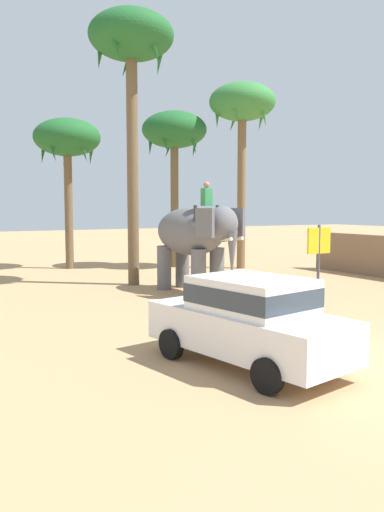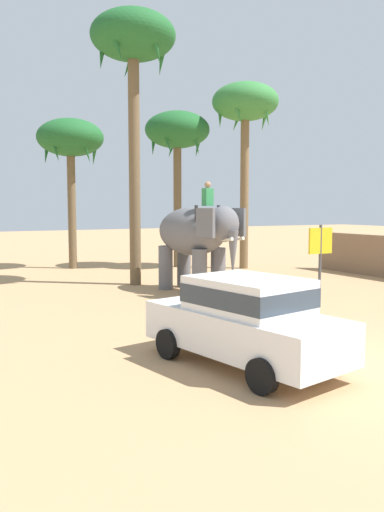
{
  "view_description": "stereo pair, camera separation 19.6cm",
  "coord_description": "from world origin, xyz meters",
  "px_view_note": "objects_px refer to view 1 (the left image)",
  "views": [
    {
      "loc": [
        -7.02,
        -7.13,
        3.01
      ],
      "look_at": [
        0.29,
        5.85,
        1.6
      ],
      "focal_mm": 36.3,
      "sensor_mm": 36.0,
      "label": 1
    },
    {
      "loc": [
        -6.85,
        -7.22,
        3.01
      ],
      "look_at": [
        0.29,
        5.85,
        1.6
      ],
      "focal_mm": 36.3,
      "sensor_mm": 36.0,
      "label": 2
    }
  ],
  "objects_px": {
    "car_sedan_foreground": "(249,318)",
    "palm_tree_far_back": "(242,108)",
    "palm_tree_near_hut": "(174,134)",
    "palm_tree_behind_elephant": "(131,47)",
    "palm_tree_leaning_seaward": "(67,141)",
    "signboard_yellow": "(319,245)",
    "elephant_with_mahout": "(195,236)"
  },
  "relations": [
    {
      "from": "car_sedan_foreground",
      "to": "palm_tree_far_back",
      "type": "xyz_separation_m",
      "value": [
        8.94,
        13.14,
        6.84
      ]
    },
    {
      "from": "palm_tree_near_hut",
      "to": "palm_tree_behind_elephant",
      "type": "bearing_deg",
      "value": -132.37
    },
    {
      "from": "palm_tree_far_back",
      "to": "palm_tree_leaning_seaward",
      "type": "bearing_deg",
      "value": 151.69
    },
    {
      "from": "palm_tree_leaning_seaward",
      "to": "signboard_yellow",
      "type": "height_order",
      "value": "palm_tree_leaning_seaward"
    },
    {
      "from": "palm_tree_leaning_seaward",
      "to": "signboard_yellow",
      "type": "bearing_deg",
      "value": -64.54
    },
    {
      "from": "elephant_with_mahout",
      "to": "car_sedan_foreground",
      "type": "bearing_deg",
      "value": -112.87
    },
    {
      "from": "palm_tree_behind_elephant",
      "to": "palm_tree_far_back",
      "type": "distance_m",
      "value": 7.32
    },
    {
      "from": "car_sedan_foreground",
      "to": "palm_tree_near_hut",
      "type": "height_order",
      "value": "palm_tree_near_hut"
    },
    {
      "from": "elephant_with_mahout",
      "to": "palm_tree_leaning_seaward",
      "type": "height_order",
      "value": "palm_tree_leaning_seaward"
    },
    {
      "from": "palm_tree_behind_elephant",
      "to": "signboard_yellow",
      "type": "height_order",
      "value": "palm_tree_behind_elephant"
    },
    {
      "from": "palm_tree_behind_elephant",
      "to": "palm_tree_leaning_seaward",
      "type": "relative_size",
      "value": 1.42
    },
    {
      "from": "palm_tree_behind_elephant",
      "to": "palm_tree_leaning_seaward",
      "type": "distance_m",
      "value": 7.09
    },
    {
      "from": "elephant_with_mahout",
      "to": "palm_tree_leaning_seaward",
      "type": "xyz_separation_m",
      "value": [
        -1.86,
        9.14,
        4.19
      ]
    },
    {
      "from": "car_sedan_foreground",
      "to": "palm_tree_leaning_seaward",
      "type": "height_order",
      "value": "palm_tree_leaning_seaward"
    },
    {
      "from": "palm_tree_behind_elephant",
      "to": "signboard_yellow",
      "type": "xyz_separation_m",
      "value": [
        4.83,
        -5.04,
        -7.3
      ]
    },
    {
      "from": "car_sedan_foreground",
      "to": "palm_tree_far_back",
      "type": "height_order",
      "value": "palm_tree_far_back"
    },
    {
      "from": "car_sedan_foreground",
      "to": "elephant_with_mahout",
      "type": "xyz_separation_m",
      "value": [
        3.37,
        8.0,
        1.06
      ]
    },
    {
      "from": "car_sedan_foreground",
      "to": "palm_tree_far_back",
      "type": "distance_m",
      "value": 17.3
    },
    {
      "from": "car_sedan_foreground",
      "to": "signboard_yellow",
      "type": "xyz_separation_m",
      "value": [
        7.0,
        5.62,
        0.76
      ]
    },
    {
      "from": "car_sedan_foreground",
      "to": "palm_tree_leaning_seaward",
      "type": "distance_m",
      "value": 17.99
    },
    {
      "from": "car_sedan_foreground",
      "to": "elephant_with_mahout",
      "type": "bearing_deg",
      "value": 67.13
    },
    {
      "from": "palm_tree_far_back",
      "to": "signboard_yellow",
      "type": "bearing_deg",
      "value": -104.48
    },
    {
      "from": "elephant_with_mahout",
      "to": "signboard_yellow",
      "type": "distance_m",
      "value": 4.34
    },
    {
      "from": "car_sedan_foreground",
      "to": "palm_tree_far_back",
      "type": "bearing_deg",
      "value": 55.78
    },
    {
      "from": "elephant_with_mahout",
      "to": "signboard_yellow",
      "type": "bearing_deg",
      "value": -33.29
    },
    {
      "from": "palm_tree_leaning_seaward",
      "to": "elephant_with_mahout",
      "type": "bearing_deg",
      "value": -78.48
    },
    {
      "from": "palm_tree_far_back",
      "to": "signboard_yellow",
      "type": "distance_m",
      "value": 9.86
    },
    {
      "from": "car_sedan_foreground",
      "to": "palm_tree_behind_elephant",
      "type": "relative_size",
      "value": 0.42
    },
    {
      "from": "car_sedan_foreground",
      "to": "signboard_yellow",
      "type": "bearing_deg",
      "value": 38.79
    },
    {
      "from": "signboard_yellow",
      "to": "palm_tree_leaning_seaward",
      "type": "bearing_deg",
      "value": 115.46
    },
    {
      "from": "elephant_with_mahout",
      "to": "signboard_yellow",
      "type": "height_order",
      "value": "elephant_with_mahout"
    },
    {
      "from": "palm_tree_behind_elephant",
      "to": "palm_tree_near_hut",
      "type": "height_order",
      "value": "palm_tree_behind_elephant"
    }
  ]
}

